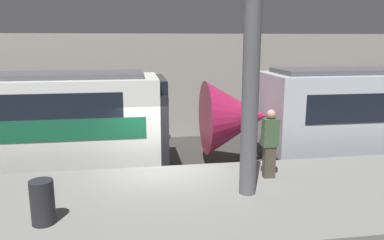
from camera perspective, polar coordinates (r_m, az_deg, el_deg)
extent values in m
plane|color=#33302D|center=(10.73, -4.39, -12.19)|extent=(120.00, 120.00, 0.00)
cube|color=slate|center=(8.58, -3.24, -14.92)|extent=(40.00, 4.29, 1.03)
cube|color=#9E998E|center=(16.89, -6.44, 5.01)|extent=(50.00, 0.15, 4.67)
cylinder|color=#56565B|center=(8.11, 8.84, 2.72)|extent=(0.37, 0.37, 4.16)
cone|color=#B21E4C|center=(12.96, 6.78, 0.48)|extent=(2.20, 2.51, 2.51)
sphere|color=#F2EFCC|center=(12.82, 2.64, -1.39)|extent=(0.20, 0.20, 0.20)
cube|color=black|center=(12.53, -4.68, -0.25)|extent=(0.25, 2.78, 2.11)
cube|color=black|center=(12.35, -4.77, 4.54)|extent=(0.25, 2.49, 0.84)
sphere|color=#EA4C42|center=(12.01, -3.69, -2.59)|extent=(0.18, 0.18, 0.18)
sphere|color=#EA4C42|center=(13.25, -4.20, -1.20)|extent=(0.18, 0.18, 0.18)
cube|color=#473D33|center=(9.58, 11.66, -6.27)|extent=(0.28, 0.20, 0.80)
cube|color=#3D5638|center=(9.37, 11.85, -1.90)|extent=(0.38, 0.24, 0.70)
sphere|color=tan|center=(9.27, 11.98, 0.87)|extent=(0.23, 0.23, 0.23)
cylinder|color=#232328|center=(7.66, -21.82, -11.55)|extent=(0.44, 0.44, 0.85)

